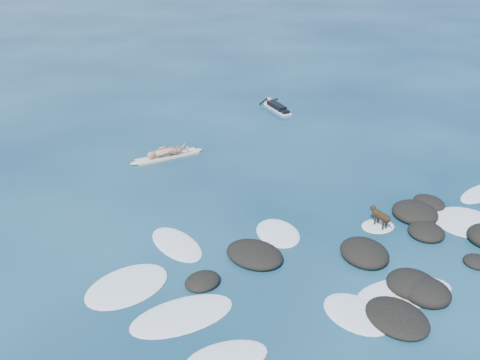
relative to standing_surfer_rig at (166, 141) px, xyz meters
name	(u,v)px	position (x,y,z in m)	size (l,w,h in m)	color
ground	(351,250)	(2.88, -8.86, -0.71)	(160.00, 160.00, 0.00)	#0A2642
reef_rocks	(410,260)	(4.00, -10.09, -0.60)	(14.56, 7.14, 0.59)	black
breaking_foam	(386,260)	(3.47, -9.71, -0.70)	(15.59, 8.51, 0.12)	white
standing_surfer_rig	(166,141)	(0.00, 0.00, 0.00)	(3.18, 0.78, 1.81)	beige
paddling_surfer_rig	(276,107)	(6.99, 3.66, -0.56)	(1.14, 2.52, 0.44)	white
dog	(380,215)	(4.44, -8.13, -0.28)	(0.33, 1.03, 0.65)	black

